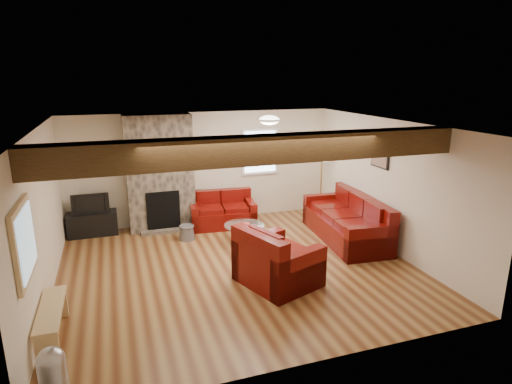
% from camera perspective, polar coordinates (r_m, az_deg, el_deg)
% --- Properties ---
extents(room, '(8.00, 8.00, 8.00)m').
position_cam_1_polar(room, '(7.20, -2.52, -1.05)').
color(room, '#5D3118').
rests_on(room, ground).
extents(floor, '(6.00, 6.00, 0.00)m').
position_cam_1_polar(floor, '(7.65, -2.41, -10.07)').
color(floor, '#5D3118').
rests_on(floor, ground).
extents(oak_beam, '(6.00, 0.36, 0.38)m').
position_cam_1_polar(oak_beam, '(5.80, 0.84, 5.71)').
color(oak_beam, '#321E0F').
rests_on(oak_beam, room).
extents(chimney_breast, '(1.40, 0.67, 2.50)m').
position_cam_1_polar(chimney_breast, '(9.41, -12.68, 2.30)').
color(chimney_breast, '#353029').
rests_on(chimney_breast, floor).
extents(back_window, '(0.90, 0.08, 1.10)m').
position_cam_1_polar(back_window, '(10.06, 0.53, 5.42)').
color(back_window, silver).
rests_on(back_window, room).
extents(hatch_window, '(0.08, 1.00, 0.90)m').
position_cam_1_polar(hatch_window, '(5.56, -28.51, -5.84)').
color(hatch_window, tan).
rests_on(hatch_window, room).
extents(ceiling_dome, '(0.40, 0.40, 0.18)m').
position_cam_1_polar(ceiling_dome, '(8.09, 1.77, 9.37)').
color(ceiling_dome, white).
rests_on(ceiling_dome, room).
extents(artwork_back, '(0.42, 0.06, 0.52)m').
position_cam_1_polar(artwork_back, '(9.71, -6.21, 5.87)').
color(artwork_back, black).
rests_on(artwork_back, room).
extents(artwork_right, '(0.06, 0.55, 0.42)m').
position_cam_1_polar(artwork_right, '(8.62, 16.15, 4.50)').
color(artwork_right, black).
rests_on(artwork_right, room).
extents(sofa_three, '(1.19, 2.44, 0.91)m').
position_cam_1_polar(sofa_three, '(8.95, 11.84, -3.40)').
color(sofa_three, '#4B0605').
rests_on(sofa_three, floor).
extents(loveseat, '(1.50, 0.95, 0.76)m').
position_cam_1_polar(loveseat, '(9.59, -4.52, -2.32)').
color(loveseat, '#4B0605').
rests_on(loveseat, floor).
extents(armchair_red, '(1.37, 1.45, 0.95)m').
position_cam_1_polar(armchair_red, '(6.96, 2.99, -8.48)').
color(armchair_red, '#4B0605').
rests_on(armchair_red, floor).
extents(coffee_table, '(0.81, 0.81, 0.42)m').
position_cam_1_polar(coffee_table, '(8.62, -1.57, -5.64)').
color(coffee_table, '#493017').
rests_on(coffee_table, floor).
extents(tv_cabinet, '(1.00, 0.40, 0.50)m').
position_cam_1_polar(tv_cabinet, '(9.67, -20.94, -3.98)').
color(tv_cabinet, black).
rests_on(tv_cabinet, floor).
extents(television, '(0.74, 0.10, 0.43)m').
position_cam_1_polar(television, '(9.54, -21.20, -1.35)').
color(television, black).
rests_on(television, tv_cabinet).
extents(floor_lamp, '(0.44, 0.44, 1.70)m').
position_cam_1_polar(floor_lamp, '(9.96, 8.81, 4.57)').
color(floor_lamp, tan).
rests_on(floor_lamp, floor).
extents(pine_bench, '(0.28, 1.20, 0.45)m').
position_cam_1_polar(pine_bench, '(6.24, -25.49, -15.60)').
color(pine_bench, tan).
rests_on(pine_bench, floor).
extents(pedal_bin, '(0.36, 0.36, 0.69)m').
position_cam_1_polar(pedal_bin, '(5.09, -25.39, -21.54)').
color(pedal_bin, '#A5A5AA').
rests_on(pedal_bin, floor).
extents(coal_bucket, '(0.33, 0.33, 0.31)m').
position_cam_1_polar(coal_bucket, '(8.95, -9.20, -5.33)').
color(coal_bucket, slate).
rests_on(coal_bucket, floor).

